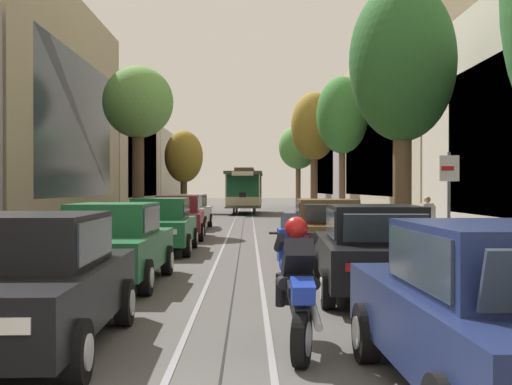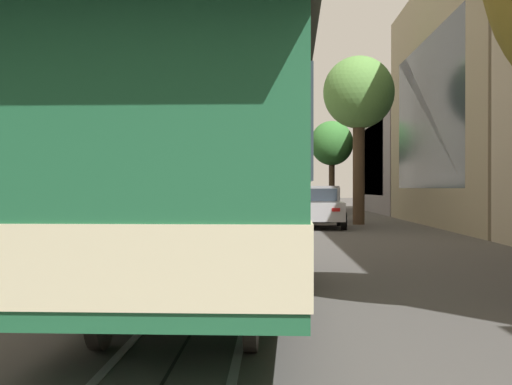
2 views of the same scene
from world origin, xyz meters
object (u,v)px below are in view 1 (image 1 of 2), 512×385
(street_tree_kerb_left_second, at_px, (138,105))
(street_tree_kerb_right_second, at_px, (402,65))
(street_tree_kerb_right_far, at_px, (298,148))
(motorcycle_with_rider, at_px, (296,281))
(parked_car_maroon_fourth_left, at_px, (178,217))
(parked_car_silver_fifth_left, at_px, (188,211))
(street_tree_kerb_left_mid, at_px, (184,157))
(parked_car_black_near_left, at_px, (29,282))
(pedestrian_on_left_pavement, at_px, (427,218))
(street_tree_kerb_right_mid, at_px, (342,116))
(parked_car_navy_near_right, at_px, (498,312))
(cable_car_trolley, at_px, (245,191))
(parked_car_green_mid_left, at_px, (160,225))
(parked_car_green_second_left, at_px, (113,243))
(street_sign_post, at_px, (449,204))
(street_tree_kerb_right_fourth, at_px, (314,127))
(parked_car_black_second_right, at_px, (373,250))
(parked_car_brown_mid_right, at_px, (326,229))

(street_tree_kerb_left_second, xyz_separation_m, street_tree_kerb_right_second, (8.94, -8.85, 0.03))
(street_tree_kerb_right_far, bearing_deg, motorcycle_with_rider, -94.39)
(street_tree_kerb_right_second, distance_m, street_tree_kerb_right_far, 38.69)
(parked_car_maroon_fourth_left, distance_m, parked_car_silver_fifth_left, 5.71)
(street_tree_kerb_left_second, xyz_separation_m, street_tree_kerb_left_mid, (-0.24, 21.40, -1.19))
(parked_car_black_near_left, distance_m, street_tree_kerb_right_far, 50.12)
(street_tree_kerb_left_mid, height_order, pedestrian_on_left_pavement, street_tree_kerb_left_mid)
(street_tree_kerb_right_mid, xyz_separation_m, street_tree_kerb_right_far, (-0.23, 25.25, -0.01))
(parked_car_navy_near_right, xyz_separation_m, cable_car_trolley, (-2.45, 42.20, 0.86))
(street_tree_kerb_left_mid, distance_m, street_tree_kerb_right_mid, 19.31)
(parked_car_green_mid_left, distance_m, street_tree_kerb_right_mid, 15.36)
(parked_car_green_second_left, xyz_separation_m, street_tree_kerb_right_mid, (7.23, 19.02, 4.58))
(parked_car_maroon_fourth_left, relative_size, street_tree_kerb_right_second, 0.57)
(pedestrian_on_left_pavement, height_order, street_sign_post, street_sign_post)
(street_tree_kerb_right_mid, relative_size, street_tree_kerb_right_fourth, 0.88)
(street_tree_kerb_right_mid, bearing_deg, parked_car_black_second_right, -96.71)
(parked_car_navy_near_right, relative_size, street_tree_kerb_left_second, 0.63)
(parked_car_black_second_right, height_order, street_tree_kerb_right_mid, street_tree_kerb_right_mid)
(street_tree_kerb_right_fourth, bearing_deg, street_tree_kerb_right_second, -90.15)
(parked_car_silver_fifth_left, height_order, parked_car_navy_near_right, same)
(street_tree_kerb_right_second, relative_size, street_tree_kerb_right_fourth, 0.93)
(street_tree_kerb_right_mid, bearing_deg, parked_car_silver_fifth_left, -164.93)
(street_tree_kerb_right_mid, xyz_separation_m, pedestrian_on_left_pavement, (1.14, -11.02, -4.47))
(parked_car_green_mid_left, bearing_deg, motorcycle_with_rider, -74.96)
(parked_car_black_near_left, xyz_separation_m, street_tree_kerb_right_far, (6.89, 49.44, 4.57))
(street_tree_kerb_left_mid, relative_size, cable_car_trolley, 0.67)
(pedestrian_on_left_pavement, bearing_deg, parked_car_black_second_right, -110.62)
(parked_car_green_mid_left, height_order, street_tree_kerb_right_fourth, street_tree_kerb_right_fourth)
(parked_car_silver_fifth_left, xyz_separation_m, pedestrian_on_left_pavement, (8.49, -9.04, 0.11))
(parked_car_maroon_fourth_left, bearing_deg, street_tree_kerb_left_mid, 95.20)
(street_tree_kerb_right_second, bearing_deg, motorcycle_with_rider, -109.19)
(parked_car_silver_fifth_left, bearing_deg, street_tree_kerb_right_far, 75.34)
(parked_car_green_second_left, relative_size, parked_car_black_second_right, 0.99)
(parked_car_black_second_right, height_order, street_tree_kerb_left_mid, street_tree_kerb_left_mid)
(parked_car_green_second_left, height_order, pedestrian_on_left_pavement, pedestrian_on_left_pavement)
(parked_car_maroon_fourth_left, bearing_deg, parked_car_navy_near_right, -75.41)
(parked_car_green_mid_left, height_order, street_tree_kerb_right_far, street_tree_kerb_right_far)
(street_tree_kerb_right_second, height_order, cable_car_trolley, street_tree_kerb_right_second)
(street_tree_kerb_right_mid, bearing_deg, street_tree_kerb_left_mid, 119.27)
(parked_car_brown_mid_right, bearing_deg, motorcycle_with_rider, -98.78)
(parked_car_green_second_left, bearing_deg, street_sign_post, -6.37)
(parked_car_green_mid_left, relative_size, street_tree_kerb_right_far, 0.60)
(parked_car_navy_near_right, height_order, street_tree_kerb_right_far, street_tree_kerb_right_far)
(parked_car_maroon_fourth_left, bearing_deg, street_tree_kerb_right_far, 78.06)
(parked_car_black_near_left, height_order, parked_car_maroon_fourth_left, same)
(street_tree_kerb_left_second, relative_size, street_tree_kerb_left_mid, 1.13)
(parked_car_green_mid_left, distance_m, street_tree_kerb_right_far, 38.94)
(motorcycle_with_rider, bearing_deg, street_tree_kerb_left_second, 104.59)
(parked_car_green_mid_left, relative_size, motorcycle_with_rider, 2.26)
(parked_car_green_second_left, bearing_deg, pedestrian_on_left_pavement, 43.75)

